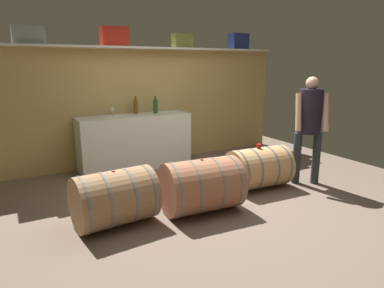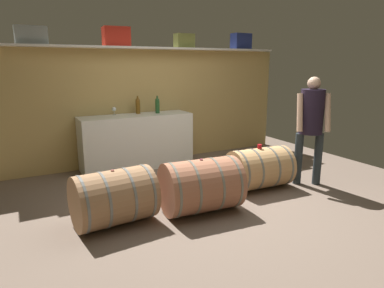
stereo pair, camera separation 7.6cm
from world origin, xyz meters
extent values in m
cube|color=#715F51|center=(0.00, 0.55, -0.01)|extent=(6.50, 7.57, 0.02)
cube|color=tan|center=(0.00, 2.19, 0.99)|extent=(5.30, 0.10, 1.97)
cube|color=silver|center=(0.00, 2.04, 1.99)|extent=(4.88, 0.40, 0.03)
cube|color=gray|center=(-1.84, 2.04, 2.13)|extent=(0.44, 0.20, 0.26)
cube|color=red|center=(-0.60, 2.04, 2.15)|extent=(0.43, 0.30, 0.30)
cube|color=olive|center=(0.62, 2.04, 2.12)|extent=(0.34, 0.19, 0.24)
cube|color=navy|center=(1.84, 2.04, 2.15)|extent=(0.37, 0.23, 0.29)
cube|color=white|center=(-0.38, 1.86, 0.45)|extent=(1.86, 0.54, 0.90)
cylinder|color=#27572A|center=(0.02, 1.89, 1.01)|extent=(0.07, 0.07, 0.21)
sphere|color=#27572A|center=(0.02, 1.89, 1.13)|extent=(0.07, 0.07, 0.07)
cylinder|color=#27572A|center=(0.02, 1.89, 1.17)|extent=(0.03, 0.03, 0.06)
cylinder|color=brown|center=(-0.30, 1.99, 1.01)|extent=(0.08, 0.08, 0.21)
sphere|color=brown|center=(-0.30, 1.99, 1.13)|extent=(0.07, 0.07, 0.07)
cylinder|color=brown|center=(-0.30, 1.99, 1.17)|extent=(0.03, 0.03, 0.06)
cylinder|color=white|center=(-0.70, 2.03, 0.90)|extent=(0.07, 0.07, 0.00)
cylinder|color=white|center=(-0.70, 2.03, 0.94)|extent=(0.01, 0.01, 0.07)
sphere|color=white|center=(-0.70, 2.03, 1.00)|extent=(0.07, 0.07, 0.07)
sphere|color=maroon|center=(-0.70, 2.03, 0.99)|extent=(0.04, 0.04, 0.04)
cylinder|color=tan|center=(0.82, 0.08, 0.29)|extent=(0.89, 0.62, 0.57)
cylinder|color=slate|center=(0.46, 0.10, 0.29)|extent=(0.06, 0.58, 0.58)
cylinder|color=slate|center=(0.68, 0.09, 0.29)|extent=(0.06, 0.58, 0.58)
cylinder|color=slate|center=(0.95, 0.07, 0.29)|extent=(0.06, 0.58, 0.58)
cylinder|color=slate|center=(1.17, 0.06, 0.29)|extent=(0.06, 0.58, 0.58)
cylinder|color=brown|center=(0.82, 0.08, 0.58)|extent=(0.04, 0.04, 0.01)
cylinder|color=#A76749|center=(-0.31, -0.22, 0.32)|extent=(0.94, 0.70, 0.63)
cylinder|color=slate|center=(-0.68, -0.19, 0.32)|extent=(0.08, 0.64, 0.64)
cylinder|color=slate|center=(-0.45, -0.21, 0.32)|extent=(0.08, 0.64, 0.64)
cylinder|color=slate|center=(-0.16, -0.23, 0.32)|extent=(0.08, 0.64, 0.64)
cylinder|color=slate|center=(0.07, -0.25, 0.32)|extent=(0.08, 0.64, 0.64)
cylinder|color=#973F53|center=(-0.31, -0.22, 0.64)|extent=(0.04, 0.04, 0.01)
cylinder|color=#A1744F|center=(-1.32, -0.07, 0.31)|extent=(0.90, 0.68, 0.60)
cylinder|color=slate|center=(-1.67, -0.10, 0.31)|extent=(0.08, 0.62, 0.62)
cylinder|color=slate|center=(-1.45, -0.08, 0.31)|extent=(0.08, 0.62, 0.62)
cylinder|color=slate|center=(-1.18, -0.05, 0.31)|extent=(0.08, 0.62, 0.62)
cylinder|color=slate|center=(-0.96, -0.04, 0.31)|extent=(0.08, 0.62, 0.62)
cylinder|color=brown|center=(-1.32, -0.07, 0.62)|extent=(0.04, 0.04, 0.01)
cylinder|color=red|center=(0.80, 0.08, 0.61)|extent=(0.06, 0.06, 0.05)
cylinder|color=#2B3439|center=(1.42, -0.05, 0.38)|extent=(0.12, 0.12, 0.76)
cylinder|color=#2B3439|center=(1.66, -0.19, 0.38)|extent=(0.12, 0.12, 0.76)
cylinder|color=black|center=(1.54, -0.12, 1.07)|extent=(0.33, 0.33, 0.63)
sphere|color=#D9AB8C|center=(1.54, -0.12, 1.47)|extent=(0.18, 0.18, 0.18)
cylinder|color=#D9AB8C|center=(1.33, -0.10, 1.07)|extent=(0.17, 0.20, 0.53)
cylinder|color=#D9AB8C|center=(1.65, -0.30, 1.07)|extent=(0.17, 0.22, 0.53)
camera|label=1|loc=(-2.27, -3.52, 1.74)|focal=31.98mm
camera|label=2|loc=(-2.21, -3.56, 1.74)|focal=31.98mm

